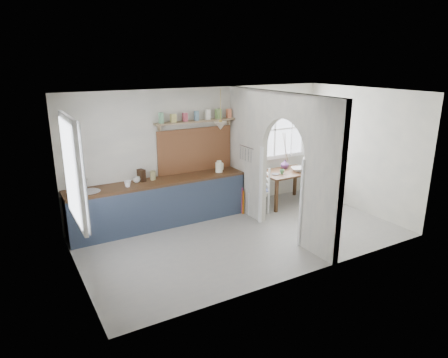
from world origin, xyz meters
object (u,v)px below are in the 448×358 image
chair_left (256,189)px  chair_right (315,178)px  dining_table (286,187)px  kettle (219,166)px  vase (285,164)px

chair_left → chair_right: size_ratio=1.04×
dining_table → kettle: size_ratio=4.96×
dining_table → chair_right: chair_right is taller
dining_table → vase: vase is taller
vase → chair_right: bearing=-19.2°
chair_right → kettle: size_ratio=3.99×
kettle → vase: bearing=15.6°
kettle → vase: 1.74m
chair_left → vase: size_ratio=5.05×
dining_table → kettle: 1.75m
chair_left → chair_right: chair_left is taller
kettle → chair_left: bearing=-7.6°
dining_table → chair_left: chair_left is taller
chair_right → vase: bearing=72.2°
chair_left → kettle: (-0.74, 0.31, 0.52)m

